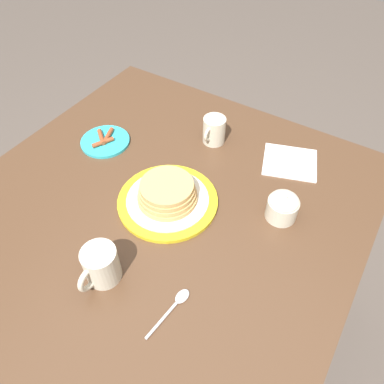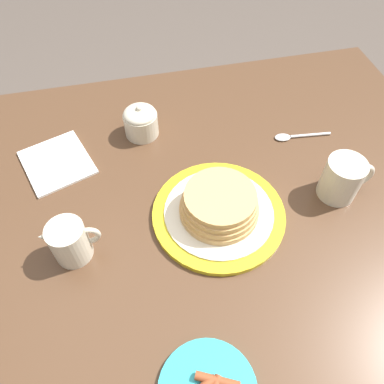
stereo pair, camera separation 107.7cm
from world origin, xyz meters
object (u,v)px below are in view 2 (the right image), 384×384
Objects in this scene: coffee_mug at (343,178)px; napkin at (57,162)px; pancake_plate at (219,208)px; spoon at (293,136)px; creamer_pitcher at (69,241)px; sugar_bowl at (141,121)px.

coffee_mug is 0.63m from napkin.
napkin is at bearing 145.52° from pancake_plate.
coffee_mug is 0.19m from spoon.
creamer_pitcher is 0.57m from spoon.
creamer_pitcher is (-0.29, -0.02, 0.02)m from pancake_plate.
napkin is at bearing 175.85° from spoon.
pancake_plate reaches higher than spoon.
napkin is at bearing -164.81° from sugar_bowl.
sugar_bowl is (-0.12, 0.28, 0.01)m from pancake_plate.
sugar_bowl is 0.44× the size of napkin.
creamer_pitcher is at bearing -119.95° from sugar_bowl.
coffee_mug is 1.33× the size of sugar_bowl.
creamer_pitcher is at bearing -82.64° from napkin.
napkin is (-0.21, -0.06, -0.04)m from sugar_bowl.
spoon is (-0.03, 0.18, -0.04)m from coffee_mug.
napkin is 1.38× the size of spoon.
creamer_pitcher is at bearing -177.41° from coffee_mug.
napkin is at bearing 97.36° from creamer_pitcher.
sugar_bowl is at bearing 164.83° from spoon.
pancake_plate is at bearing -142.59° from spoon.
coffee_mug reaches higher than napkin.
creamer_pitcher is 1.29× the size of sugar_bowl.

